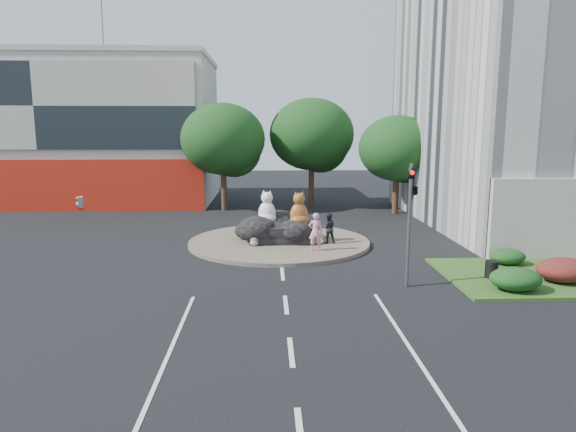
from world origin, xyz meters
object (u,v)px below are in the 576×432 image
at_px(pedestrian_pink, 316,232).
at_px(litter_bin, 492,269).
at_px(cat_white, 267,207).
at_px(cat_tabby, 299,209).
at_px(parked_car, 110,199).
at_px(kitten_calico, 254,238).
at_px(pedestrian_dark, 328,228).
at_px(kitten_white, 319,237).

bearing_deg(pedestrian_pink, litter_bin, 148.86).
bearing_deg(cat_white, cat_tabby, 4.04).
bearing_deg(parked_car, cat_white, -148.33).
height_order(kitten_calico, pedestrian_dark, pedestrian_dark).
xyz_separation_m(cat_white, kitten_white, (2.80, -1.09, -1.46)).
relative_size(kitten_white, pedestrian_pink, 0.41).
xyz_separation_m(kitten_white, parked_car, (-15.29, 13.96, 0.19)).
distance_m(cat_white, pedestrian_pink, 3.66).
relative_size(parked_car, litter_bin, 6.54).
bearing_deg(cat_white, litter_bin, -16.38).
bearing_deg(cat_tabby, kitten_calico, -172.88).
bearing_deg(kitten_white, parked_car, 103.22).
xyz_separation_m(kitten_calico, pedestrian_dark, (4.00, 0.48, 0.39)).
bearing_deg(kitten_white, pedestrian_pink, -137.30).
xyz_separation_m(cat_white, litter_bin, (9.46, -7.43, -1.57)).
distance_m(kitten_calico, litter_bin, 11.82).
bearing_deg(cat_white, parked_car, 155.92).
bearing_deg(cat_tabby, kitten_white, -38.89).
bearing_deg(litter_bin, cat_white, 141.84).
relative_size(kitten_white, pedestrian_dark, 0.48).
bearing_deg(cat_white, pedestrian_pink, -24.38).
bearing_deg(litter_bin, cat_tabby, 138.31).
bearing_deg(parked_car, cat_tabby, -145.81).
bearing_deg(kitten_white, litter_bin, -77.94).
height_order(cat_tabby, parked_car, cat_tabby).
height_order(pedestrian_pink, pedestrian_dark, pedestrian_pink).
distance_m(pedestrian_pink, pedestrian_dark, 1.85).
relative_size(cat_tabby, pedestrian_dark, 1.16).
xyz_separation_m(cat_white, pedestrian_pink, (2.46, -2.56, -0.88)).
bearing_deg(cat_tabby, parked_car, 124.75).
height_order(cat_tabby, kitten_white, cat_tabby).
bearing_deg(parked_car, pedestrian_pink, -148.38).
bearing_deg(parked_car, kitten_white, -144.89).
distance_m(kitten_white, litter_bin, 9.20).
bearing_deg(kitten_calico, cat_white, 98.26).
bearing_deg(pedestrian_dark, cat_white, -19.23).
relative_size(kitten_white, litter_bin, 1.09).
relative_size(cat_white, kitten_calico, 2.22).
distance_m(cat_tabby, pedestrian_dark, 1.91).
bearing_deg(parked_car, pedestrian_dark, -143.60).
distance_m(cat_white, kitten_white, 3.34).
bearing_deg(parked_car, litter_bin, -145.24).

